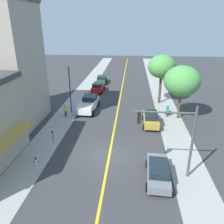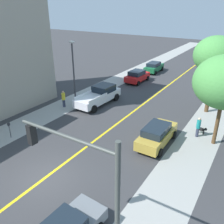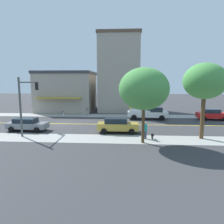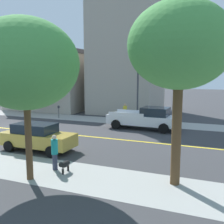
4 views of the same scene
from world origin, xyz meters
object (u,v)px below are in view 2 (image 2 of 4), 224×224
Objects in this scene: red_sedan_left_curb at (137,76)px; green_sedan_left_curb at (154,67)px; parking_meter at (9,128)px; gold_sedan_right_curb at (157,134)px; street_tree_right_corner at (216,55)px; pedestrian_yellow_shirt at (64,98)px; pedestrian_teal_shirt at (198,127)px; small_dog at (202,129)px; white_pickup_truck at (99,95)px; traffic_light_mast at (85,178)px; street_lamp at (73,66)px.

red_sedan_left_curb is 6.19m from green_sedan_left_curb.
gold_sedan_right_curb is at bearing 27.37° from parking_meter.
pedestrian_yellow_shirt is (-13.07, -6.80, -4.72)m from street_tree_right_corner.
gold_sedan_right_curb is at bearing -102.63° from street_tree_right_corner.
gold_sedan_right_curb is 11.30m from pedestrian_yellow_shirt.
pedestrian_teal_shirt is 13.61m from pedestrian_yellow_shirt.
street_tree_right_corner reaches higher than small_dog.
street_tree_right_corner is at bearing 33.27° from pedestrian_teal_shirt.
small_dog is (13.06, 8.96, -0.48)m from parking_meter.
pedestrian_teal_shirt reaches higher than gold_sedan_right_curb.
parking_meter is 11.79m from gold_sedan_right_curb.
green_sedan_left_curb is 18.39m from pedestrian_yellow_shirt.
white_pickup_truck is at bearing -177.84° from red_sedan_left_curb.
traffic_light_mast is (11.39, -4.40, 3.14)m from parking_meter.
street_lamp is 13.51m from pedestrian_teal_shirt.
green_sedan_left_curb is at bearing 23.69° from gold_sedan_right_curb.
street_lamp is 13.83m from small_dog.
traffic_light_mast is 1.31× the size of green_sedan_left_curb.
pedestrian_yellow_shirt is (-0.44, -1.37, -3.18)m from street_lamp.
parking_meter is at bearing -34.27° from pedestrian_yellow_shirt.
street_tree_right_corner is 15.47m from pedestrian_yellow_shirt.
pedestrian_yellow_shirt reaches higher than gold_sedan_right_curb.
street_tree_right_corner is at bearing -93.06° from traffic_light_mast.
red_sedan_left_curb is at bearing 73.65° from pedestrian_teal_shirt.
street_tree_right_corner reaches higher than white_pickup_truck.
street_lamp is at bearing 170.30° from red_sedan_left_curb.
green_sedan_left_curb is 2.71× the size of pedestrian_teal_shirt.
green_sedan_left_curb is at bearing 61.50° from pedestrian_teal_shirt.
parking_meter is at bearing 117.28° from gold_sedan_right_curb.
street_lamp is at bearing 171.39° from green_sedan_left_curb.
pedestrian_teal_shirt is at bearing -107.18° from small_dog.
pedestrian_teal_shirt is 0.86m from small_dog.
parking_meter is at bearing -146.39° from small_dog.
street_tree_right_corner is 9.94m from gold_sedan_right_curb.
green_sedan_left_curb is 5.66× the size of small_dog.
parking_meter is at bearing 170.97° from white_pickup_truck.
traffic_light_mast is 3.54× the size of pedestrian_teal_shirt.
gold_sedan_right_curb is (-0.92, 9.83, -3.19)m from traffic_light_mast.
pedestrian_teal_shirt is (12.86, 8.29, 0.03)m from parking_meter.
green_sedan_left_curb is at bearing 123.90° from small_dog.
traffic_light_mast is 25.62m from red_sedan_left_curb.
red_sedan_left_curb is (-9.54, 23.56, -3.19)m from traffic_light_mast.
pedestrian_teal_shirt is (11.01, -10.87, 0.07)m from red_sedan_left_curb.
street_tree_right_corner is at bearing 77.58° from pedestrian_yellow_shirt.
pedestrian_teal_shirt is (11.17, -17.06, 0.10)m from green_sedan_left_curb.
street_tree_right_corner reaches higher than pedestrian_teal_shirt.
pedestrian_yellow_shirt is 2.16× the size of small_dog.
small_dog is (1.66, 13.36, -3.62)m from traffic_light_mast.
pedestrian_teal_shirt is at bearing -85.02° from street_tree_right_corner.
red_sedan_left_curb is 16.21m from gold_sedan_right_curb.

